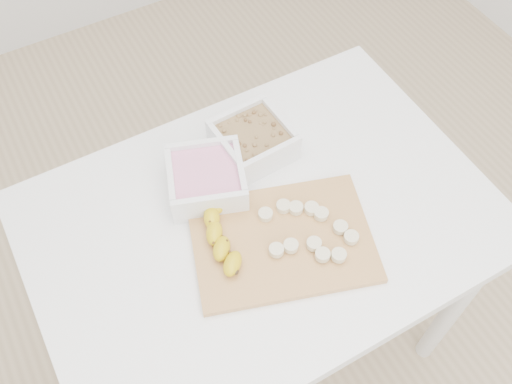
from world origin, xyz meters
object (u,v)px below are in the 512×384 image
bowl_yogurt (206,179)px  banana (221,235)px  cutting_board (282,241)px  bowl_granola (253,140)px  table (262,239)px

bowl_yogurt → banana: size_ratio=1.05×
cutting_board → bowl_granola: bearing=74.8°
table → bowl_yogurt: bowl_yogurt is taller
bowl_yogurt → bowl_granola: (0.14, 0.05, -0.00)m
bowl_yogurt → bowl_granola: bowl_yogurt is taller
table → bowl_yogurt: 0.20m
cutting_board → banana: bearing=150.6°
table → cutting_board: 0.13m
table → bowl_yogurt: bearing=119.4°
cutting_board → banana: size_ratio=1.88×
table → banana: bearing=-173.8°
table → bowl_yogurt: size_ratio=4.77×
bowl_yogurt → banana: (-0.03, -0.14, -0.01)m
table → bowl_granola: bowl_granola is taller
bowl_yogurt → cutting_board: 0.22m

